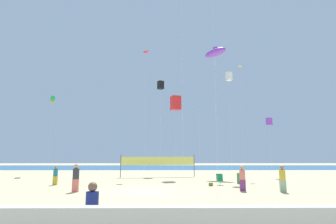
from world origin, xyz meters
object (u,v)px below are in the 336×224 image
at_px(kite_violet_inflatable, 215,52).
at_px(kite_red_diamond, 146,54).
at_px(trash_barrel, 241,178).
at_px(folding_beach_chair, 220,179).
at_px(kite_white_box, 229,77).
at_px(beachgoer_charcoal_shirt, 76,177).
at_px(kite_yellow_diamond, 240,69).
at_px(kite_red_box, 176,103).
at_px(kite_cyan_diamond, 199,110).
at_px(beachgoer_teal_shirt, 55,175).
at_px(beachgoer_mustard_shirt, 282,178).
at_px(kite_violet_box, 269,122).
at_px(kite_black_box, 161,85).
at_px(beachgoer_coral_shirt, 242,177).
at_px(toddler_figure, 107,224).
at_px(volleyball_net, 158,162).
at_px(beach_handbag, 211,184).
at_px(mother_figure, 92,209).
at_px(kite_green_tube, 52,99).

bearing_deg(kite_violet_inflatable, kite_red_diamond, -162.57).
bearing_deg(trash_barrel, kite_red_diamond, 139.05).
relative_size(folding_beach_chair, kite_white_box, 0.08).
xyz_separation_m(beachgoer_charcoal_shirt, kite_violet_inflatable, (12.35, 15.77, 14.50)).
height_order(trash_barrel, kite_yellow_diamond, kite_yellow_diamond).
bearing_deg(kite_red_box, trash_barrel, -46.86).
distance_m(kite_white_box, kite_cyan_diamond, 5.81).
height_order(beachgoer_teal_shirt, kite_red_diamond, kite_red_diamond).
xyz_separation_m(beachgoer_mustard_shirt, kite_red_box, (-6.62, 11.25, 7.04)).
xyz_separation_m(kite_yellow_diamond, kite_violet_box, (3.26, 0.65, -5.95)).
bearing_deg(kite_black_box, kite_red_box, -73.64).
bearing_deg(beachgoer_teal_shirt, beachgoer_coral_shirt, -139.92).
height_order(folding_beach_chair, kite_black_box, kite_black_box).
relative_size(toddler_figure, kite_red_box, 0.09).
distance_m(kite_red_diamond, kite_red_box, 7.41).
bearing_deg(folding_beach_chair, beachgoer_charcoal_shirt, 171.02).
bearing_deg(toddler_figure, kite_black_box, 118.04).
height_order(beachgoer_teal_shirt, kite_red_box, kite_red_box).
relative_size(kite_red_diamond, kite_red_box, 1.68).
xyz_separation_m(trash_barrel, kite_red_box, (-5.32, 5.68, 7.53)).
distance_m(toddler_figure, folding_beach_chair, 15.84).
distance_m(beachgoer_mustard_shirt, beachgoer_teal_shirt, 17.25).
bearing_deg(kite_white_box, kite_yellow_diamond, 59.70).
bearing_deg(volleyball_net, beach_handbag, -63.88).
relative_size(beachgoer_coral_shirt, kite_black_box, 0.14).
bearing_deg(kite_red_diamond, folding_beach_chair, -52.79).
bearing_deg(kite_red_diamond, volleyball_net, -23.16).
relative_size(volleyball_net, kite_black_box, 0.68).
relative_size(beachgoer_coral_shirt, beachgoer_teal_shirt, 1.09).
xyz_separation_m(beachgoer_teal_shirt, folding_beach_chair, (13.31, -0.22, -0.35)).
relative_size(beachgoer_teal_shirt, kite_violet_inflatable, 0.09).
bearing_deg(kite_red_box, volleyball_net, 146.01).
height_order(beach_handbag, kite_white_box, kite_white_box).
height_order(trash_barrel, volleyball_net, volleyball_net).
bearing_deg(mother_figure, toddler_figure, -10.05).
bearing_deg(beachgoer_teal_shirt, kite_violet_inflatable, -87.74).
xyz_separation_m(beach_handbag, kite_red_box, (-2.45, 7.60, 7.84)).
bearing_deg(toddler_figure, trash_barrel, 93.17).
bearing_deg(kite_violet_box, beachgoer_charcoal_shirt, -144.09).
bearing_deg(kite_violet_inflatable, kite_red_box, -138.42).
bearing_deg(trash_barrel, mother_figure, -118.18).
relative_size(beachgoer_mustard_shirt, kite_green_tube, 0.18).
bearing_deg(kite_cyan_diamond, kite_white_box, -59.68).
bearing_deg(trash_barrel, kite_violet_inflatable, 90.01).
bearing_deg(beachgoer_charcoal_shirt, beachgoer_coral_shirt, -136.77).
relative_size(mother_figure, beachgoer_charcoal_shirt, 0.90).
distance_m(mother_figure, folding_beach_chair, 16.11).
distance_m(kite_red_diamond, kite_violet_box, 16.35).
relative_size(beachgoer_teal_shirt, kite_red_diamond, 0.10).
height_order(trash_barrel, kite_black_box, kite_black_box).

